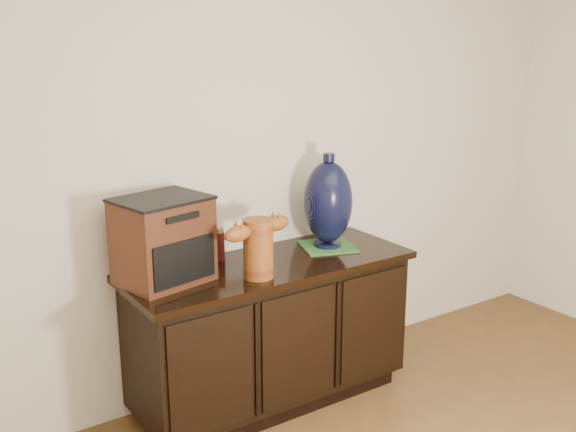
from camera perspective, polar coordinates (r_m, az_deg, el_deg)
sideboard at (r=3.47m, az=-1.51°, el=-9.73°), size 1.46×0.56×0.75m
terracotta_vessel at (r=3.09m, az=-2.55°, el=-2.46°), size 0.39×0.17×0.28m
tv_radio at (r=3.07m, az=-10.54°, el=-2.02°), size 0.45×0.39×0.39m
green_mat at (r=3.57m, az=3.36°, el=-2.58°), size 0.34×0.34×0.01m
lamp_base at (r=3.50m, az=3.42°, el=1.14°), size 0.32×0.32×0.49m
spray_can at (r=3.36m, az=-5.88°, el=-2.38°), size 0.06×0.06×0.17m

